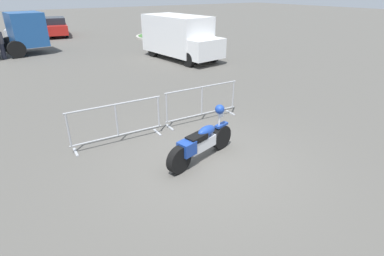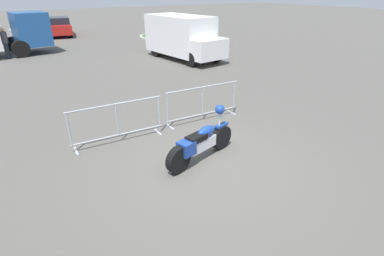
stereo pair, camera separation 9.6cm
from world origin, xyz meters
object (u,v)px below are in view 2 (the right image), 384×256
at_px(motorcycle, 201,142).
at_px(parked_car_red, 59,26).
at_px(parked_car_silver, 25,29).
at_px(crowd_barrier_near, 117,122).
at_px(delivery_van, 182,36).
at_px(crowd_barrier_far, 203,103).
at_px(pedestrian, 5,42).

height_order(motorcycle, parked_car_red, parked_car_red).
bearing_deg(parked_car_silver, motorcycle, -167.53).
height_order(crowd_barrier_near, delivery_van, delivery_van).
bearing_deg(motorcycle, parked_car_red, 72.55).
height_order(crowd_barrier_near, parked_car_red, parked_car_red).
bearing_deg(delivery_van, motorcycle, -35.31).
relative_size(crowd_barrier_far, parked_car_silver, 0.55).
relative_size(delivery_van, pedestrian, 3.08).
xyz_separation_m(motorcycle, crowd_barrier_near, (-1.32, 1.88, 0.11)).
relative_size(crowd_barrier_far, pedestrian, 1.44).
bearing_deg(crowd_barrier_far, parked_car_red, 90.34).
distance_m(crowd_barrier_near, parked_car_red, 21.23).
bearing_deg(delivery_van, parked_car_red, -169.64).
height_order(motorcycle, parked_car_silver, parked_car_silver).
height_order(delivery_van, parked_car_silver, delivery_van).
height_order(crowd_barrier_near, pedestrian, pedestrian).
bearing_deg(crowd_barrier_far, crowd_barrier_near, 180.00).
bearing_deg(pedestrian, parked_car_silver, 93.32).
height_order(motorcycle, delivery_van, delivery_van).
distance_m(parked_car_silver, parked_car_red, 2.66).
relative_size(crowd_barrier_near, parked_car_red, 0.53).
height_order(motorcycle, crowd_barrier_near, motorcycle).
bearing_deg(crowd_barrier_near, parked_car_silver, 90.31).
bearing_deg(parked_car_silver, delivery_van, -143.45).
distance_m(parked_car_red, pedestrian, 8.98).
relative_size(parked_car_silver, parked_car_red, 0.96).
xyz_separation_m(motorcycle, parked_car_red, (1.19, 22.96, 0.30)).
distance_m(crowd_barrier_far, pedestrian, 13.90).
xyz_separation_m(parked_car_silver, pedestrian, (-1.65, -7.47, 0.19)).
height_order(crowd_barrier_far, pedestrian, pedestrian).
xyz_separation_m(crowd_barrier_far, parked_car_red, (-0.13, 21.08, 0.20)).
distance_m(crowd_barrier_near, parked_car_silver, 20.65).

